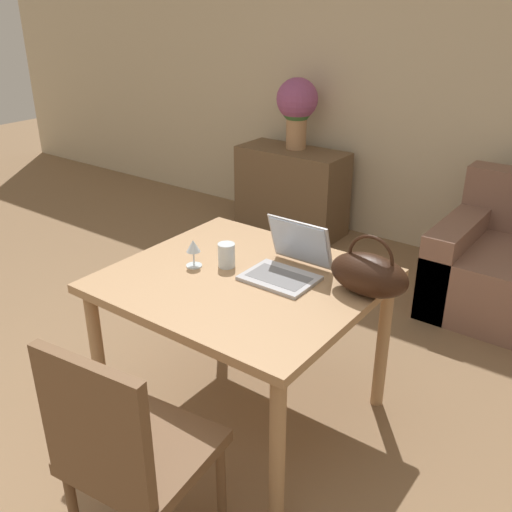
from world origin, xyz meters
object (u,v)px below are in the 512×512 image
at_px(wine_glass, 193,248).
at_px(handbag, 369,274).
at_px(drinking_glass, 227,255).
at_px(flower_vase, 297,105).
at_px(chair, 127,448).
at_px(laptop, 289,261).

distance_m(wine_glass, handbag, 0.78).
xyz_separation_m(drinking_glass, flower_vase, (-1.00, 2.13, 0.26)).
bearing_deg(chair, drinking_glass, 102.13).
distance_m(drinking_glass, wine_glass, 0.15).
bearing_deg(handbag, wine_glass, -163.06).
bearing_deg(laptop, chair, -87.99).
bearing_deg(handbag, flower_vase, 129.42).
bearing_deg(laptop, wine_glass, -153.66).
distance_m(laptop, drinking_glass, 0.29).
relative_size(chair, wine_glass, 7.16).
bearing_deg(handbag, chair, -107.50).
bearing_deg(handbag, drinking_glass, -167.44).
height_order(handbag, flower_vase, flower_vase).
bearing_deg(drinking_glass, handbag, 12.56).
height_order(drinking_glass, flower_vase, flower_vase).
xyz_separation_m(chair, handbag, (0.33, 1.04, 0.32)).
height_order(chair, laptop, laptop).
relative_size(laptop, drinking_glass, 2.84).
height_order(drinking_glass, handbag, handbag).
relative_size(laptop, handbag, 0.93).
height_order(wine_glass, handbag, handbag).
distance_m(drinking_glass, handbag, 0.65).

